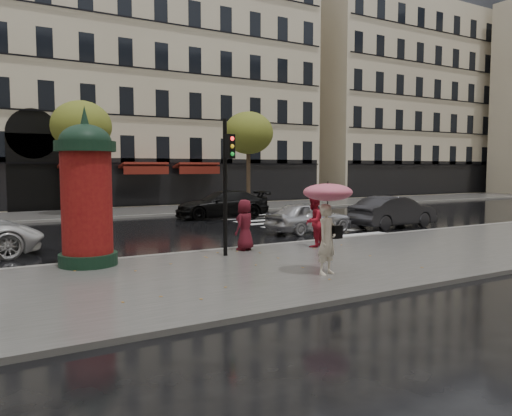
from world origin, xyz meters
TOP-DOWN VIEW (x-y plane):
  - ground at (0.00, 0.00)m, footprint 160.00×160.00m
  - near_sidewalk at (0.00, -0.50)m, footprint 90.00×7.00m
  - far_sidewalk at (0.00, 19.00)m, footprint 90.00×6.00m
  - near_kerb at (0.00, 3.00)m, footprint 90.00×0.25m
  - far_kerb at (0.00, 16.00)m, footprint 90.00×0.25m
  - zebra_crossing at (6.00, 9.60)m, footprint 3.60×11.75m
  - bldg_far_corner at (6.00, 30.00)m, footprint 26.00×14.00m
  - bldg_far_right at (34.00, 30.00)m, footprint 24.00×14.00m
  - tree_far_left at (-2.00, 18.00)m, footprint 3.40×3.40m
  - tree_far_right at (9.00, 18.00)m, footprint 3.40×3.40m
  - woman_umbrella at (-0.10, -1.96)m, footprint 1.25×1.25m
  - woman_red at (2.30, 1.77)m, footprint 1.07×0.99m
  - man_burgundy at (-0.06, 2.40)m, footprint 0.97×0.86m
  - morris_column at (-5.07, 2.40)m, footprint 1.64×1.64m
  - traffic_light at (-1.06, 1.72)m, footprint 0.30×0.41m
  - car_silver at (5.00, 5.64)m, footprint 4.09×1.83m
  - car_darkgrey at (9.56, 5.10)m, footprint 4.62×1.81m
  - car_black at (4.57, 13.24)m, footprint 5.51×2.81m

SIDE VIEW (x-z plane):
  - ground at x=0.00m, z-range 0.00..0.00m
  - zebra_crossing at x=6.00m, z-range 0.00..0.01m
  - near_sidewalk at x=0.00m, z-range 0.00..0.12m
  - far_sidewalk at x=0.00m, z-range 0.00..0.12m
  - near_kerb at x=0.00m, z-range 0.00..0.14m
  - far_kerb at x=0.00m, z-range 0.00..0.14m
  - car_silver at x=5.00m, z-range 0.00..1.37m
  - car_darkgrey at x=9.56m, z-range 0.00..1.50m
  - car_black at x=4.57m, z-range 0.00..1.53m
  - man_burgundy at x=-0.06m, z-range 0.12..1.79m
  - woman_red at x=2.30m, z-range 0.12..1.87m
  - woman_umbrella at x=-0.10m, z-range 0.50..2.90m
  - morris_column at x=-5.07m, z-range 0.03..4.43m
  - traffic_light at x=-1.06m, z-range 0.56..4.76m
  - tree_far_left at x=-2.00m, z-range 1.85..8.49m
  - tree_far_right at x=9.00m, z-range 1.85..8.49m
  - bldg_far_corner at x=6.00m, z-range -0.14..22.76m
  - bldg_far_right at x=34.00m, z-range -0.14..22.76m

